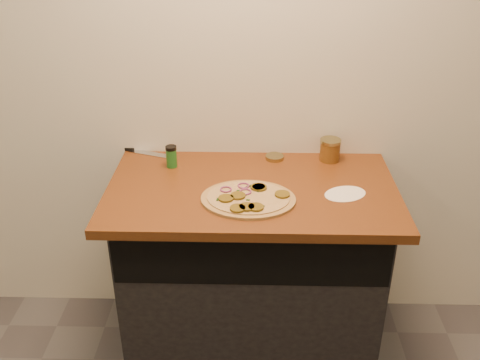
{
  "coord_description": "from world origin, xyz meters",
  "views": [
    {
      "loc": [
        0.0,
        -0.52,
        1.96
      ],
      "look_at": [
        -0.05,
        1.38,
        0.95
      ],
      "focal_mm": 40.0,
      "sensor_mm": 36.0,
      "label": 1
    }
  ],
  "objects_px": {
    "chefs_knife": "(136,151)",
    "salsa_jar": "(330,150)",
    "spice_shaker": "(171,156)",
    "pizza": "(248,198)"
  },
  "relations": [
    {
      "from": "pizza",
      "to": "salsa_jar",
      "type": "xyz_separation_m",
      "value": [
        0.36,
        0.37,
        0.04
      ]
    },
    {
      "from": "pizza",
      "to": "spice_shaker",
      "type": "distance_m",
      "value": 0.45
    },
    {
      "from": "pizza",
      "to": "spice_shaker",
      "type": "height_order",
      "value": "spice_shaker"
    },
    {
      "from": "salsa_jar",
      "to": "spice_shaker",
      "type": "bearing_deg",
      "value": -173.25
    },
    {
      "from": "salsa_jar",
      "to": "chefs_knife",
      "type": "bearing_deg",
      "value": 175.8
    },
    {
      "from": "chefs_knife",
      "to": "salsa_jar",
      "type": "bearing_deg",
      "value": -4.2
    },
    {
      "from": "chefs_knife",
      "to": "salsa_jar",
      "type": "distance_m",
      "value": 0.9
    },
    {
      "from": "salsa_jar",
      "to": "spice_shaker",
      "type": "relative_size",
      "value": 1.04
    },
    {
      "from": "salsa_jar",
      "to": "spice_shaker",
      "type": "distance_m",
      "value": 0.71
    },
    {
      "from": "pizza",
      "to": "chefs_knife",
      "type": "xyz_separation_m",
      "value": [
        -0.53,
        0.44,
        -0.0
      ]
    }
  ]
}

